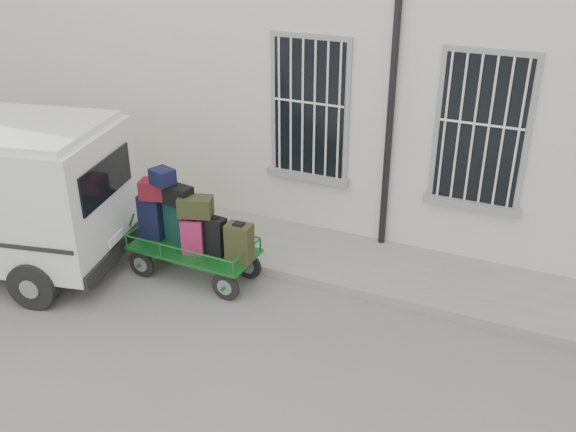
{
  "coord_description": "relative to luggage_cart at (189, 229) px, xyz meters",
  "views": [
    {
      "loc": [
        3.44,
        -6.28,
        5.21
      ],
      "look_at": [
        0.12,
        1.0,
        1.31
      ],
      "focal_mm": 40.0,
      "sensor_mm": 36.0,
      "label": 1
    }
  ],
  "objects": [
    {
      "name": "building",
      "position": [
        1.47,
        4.6,
        2.17
      ],
      "size": [
        24.0,
        5.15,
        6.0
      ],
      "color": "beige",
      "rests_on": "ground"
    },
    {
      "name": "ground",
      "position": [
        1.47,
        -0.9,
        -0.82
      ],
      "size": [
        80.0,
        80.0,
        0.0
      ],
      "primitive_type": "plane",
      "color": "slate",
      "rests_on": "ground"
    },
    {
      "name": "luggage_cart",
      "position": [
        0.0,
        0.0,
        0.0
      ],
      "size": [
        2.33,
        0.93,
        1.73
      ],
      "rotation": [
        0.0,
        0.0,
        -0.02
      ],
      "color": "black",
      "rests_on": "ground"
    },
    {
      "name": "sidewalk",
      "position": [
        1.47,
        1.3,
        -0.75
      ],
      "size": [
        24.0,
        1.7,
        0.15
      ],
      "primitive_type": "cube",
      "color": "gray",
      "rests_on": "ground"
    }
  ]
}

